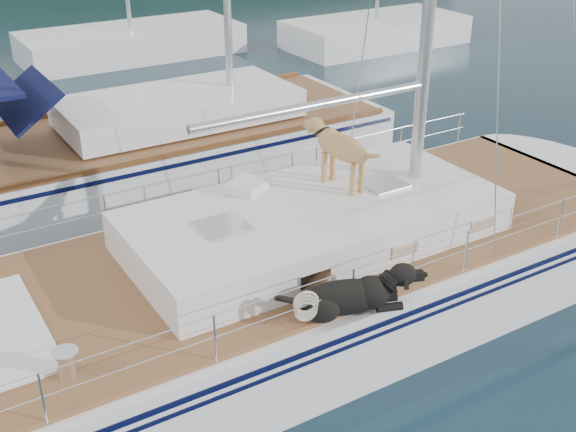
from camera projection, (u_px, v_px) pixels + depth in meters
ground at (266, 329)px, 10.38m from camera, size 120.00×120.00×0.00m
main_sailboat at (271, 287)px, 10.12m from camera, size 12.00×4.09×14.01m
neighbor_sailboat at (133, 154)px, 14.76m from camera, size 11.00×3.50×13.30m
bg_boat_center at (132, 43)px, 24.25m from camera, size 7.20×3.00×11.65m
bg_boat_east at (376, 32)px, 25.69m from camera, size 6.40×3.00×11.65m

